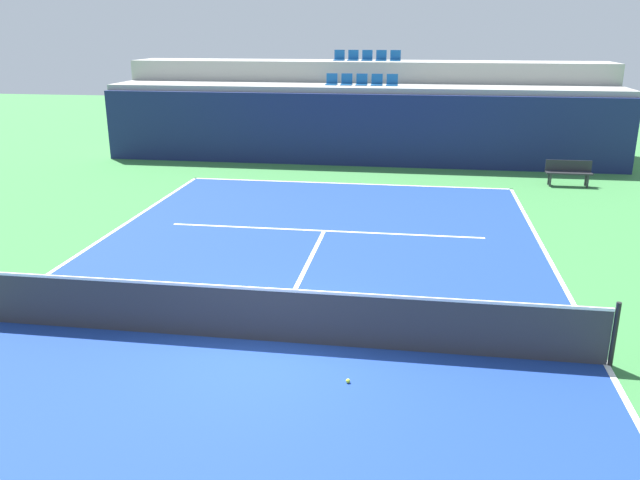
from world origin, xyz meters
TOP-DOWN VIEW (x-y plane):
  - ground_plane at (0.00, 0.00)m, footprint 80.00×80.00m
  - court_surface at (0.00, 0.00)m, footprint 11.00×24.00m
  - baseline_far at (0.00, 11.95)m, footprint 11.00×0.10m
  - sideline_right at (5.45, 0.00)m, footprint 0.10×24.00m
  - service_line_far at (0.00, 6.40)m, footprint 8.26×0.10m
  - centre_service_line at (0.00, 3.20)m, footprint 0.10×6.40m
  - back_wall at (0.00, 15.14)m, footprint 20.19×0.30m
  - stands_tier_lower at (0.00, 16.49)m, footprint 20.19×2.40m
  - stands_tier_upper at (0.00, 18.89)m, footprint 20.19×2.40m
  - seating_row_lower at (-0.00, 16.59)m, footprint 2.84×0.44m
  - seating_row_upper at (-0.00, 18.99)m, footprint 2.84×0.44m
  - tennis_net at (0.00, 0.00)m, footprint 11.08×0.08m
  - player_bench at (7.39, 12.82)m, footprint 1.50×0.40m
  - tennis_ball_1 at (1.47, -1.17)m, footprint 0.07×0.07m

SIDE VIEW (x-z plane):
  - ground_plane at x=0.00m, z-range 0.00..0.00m
  - court_surface at x=0.00m, z-range 0.00..0.01m
  - baseline_far at x=0.00m, z-range 0.01..0.01m
  - sideline_right at x=5.45m, z-range 0.01..0.01m
  - service_line_far at x=0.00m, z-range 0.01..0.01m
  - centre_service_line at x=0.00m, z-range 0.01..0.01m
  - tennis_ball_1 at x=1.47m, z-range 0.01..0.08m
  - player_bench at x=7.39m, z-range 0.08..0.93m
  - tennis_net at x=0.00m, z-range -0.03..1.04m
  - back_wall at x=0.00m, z-range 0.00..2.73m
  - stands_tier_lower at x=0.00m, z-range 0.00..2.94m
  - stands_tier_upper at x=0.00m, z-range 0.00..3.77m
  - seating_row_lower at x=0.00m, z-range 2.85..3.29m
  - seating_row_upper at x=0.00m, z-range 3.68..4.12m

